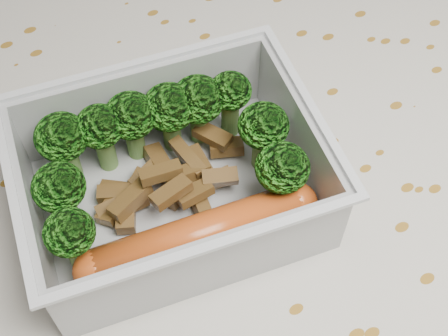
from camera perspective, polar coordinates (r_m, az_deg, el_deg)
dining_table at (r=0.48m, az=0.11°, el=-7.39°), size 1.40×0.90×0.75m
tablecloth at (r=0.44m, az=0.13°, el=-4.38°), size 1.46×0.96×0.19m
lunch_container at (r=0.38m, az=-4.68°, el=-1.52°), size 0.20×0.17×0.06m
broccoli_florets at (r=0.38m, az=-5.91°, el=2.68°), size 0.16×0.12×0.05m
meat_pile at (r=0.39m, az=-5.35°, el=-1.29°), size 0.11×0.07×0.03m
sausage at (r=0.36m, az=-2.27°, el=-6.21°), size 0.15×0.05×0.03m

